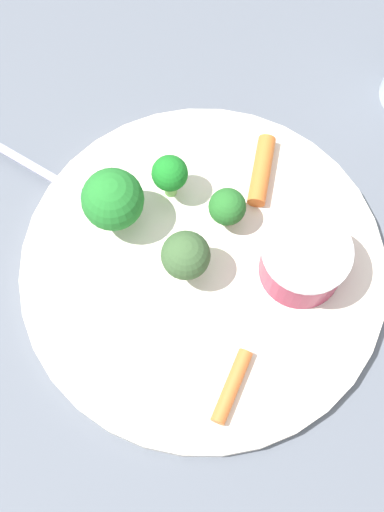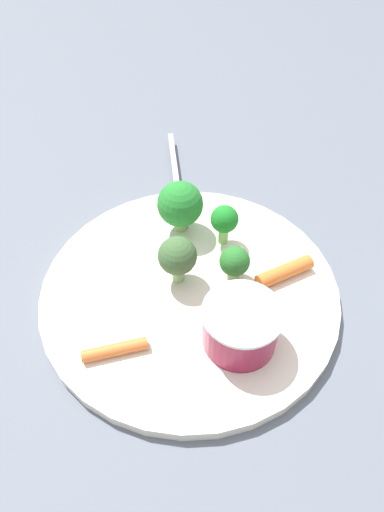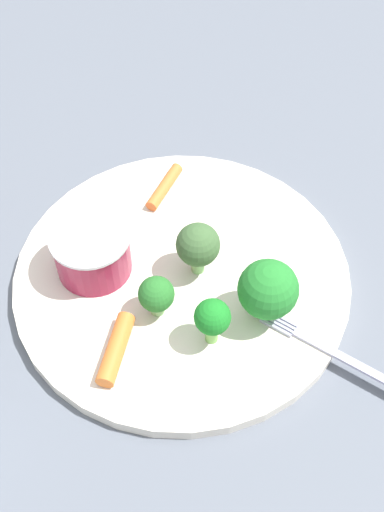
# 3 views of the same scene
# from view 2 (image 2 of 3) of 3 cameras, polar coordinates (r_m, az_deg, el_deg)

# --- Properties ---
(ground_plane) EXTENTS (2.40, 2.40, 0.00)m
(ground_plane) POSITION_cam_2_polar(r_m,az_deg,el_deg) (0.42, -0.30, -4.90)
(ground_plane) COLOR slate
(plate) EXTENTS (0.28, 0.28, 0.01)m
(plate) POSITION_cam_2_polar(r_m,az_deg,el_deg) (0.42, -0.30, -4.40)
(plate) COLOR silver
(plate) RESTS_ON ground_plane
(sauce_cup) EXTENTS (0.07, 0.07, 0.04)m
(sauce_cup) POSITION_cam_2_polar(r_m,az_deg,el_deg) (0.36, 6.43, -9.18)
(sauce_cup) COLOR maroon
(sauce_cup) RESTS_ON plate
(broccoli_floret_0) EXTENTS (0.05, 0.05, 0.06)m
(broccoli_floret_0) POSITION_cam_2_polar(r_m,az_deg,el_deg) (0.44, -1.57, 6.80)
(broccoli_floret_0) COLOR #8AAF5D
(broccoli_floret_0) RESTS_ON plate
(broccoli_floret_1) EXTENTS (0.03, 0.03, 0.04)m
(broccoli_floret_1) POSITION_cam_2_polar(r_m,az_deg,el_deg) (0.41, 5.62, -0.80)
(broccoli_floret_1) COLOR #80B06E
(broccoli_floret_1) RESTS_ON plate
(broccoli_floret_2) EXTENTS (0.04, 0.04, 0.05)m
(broccoli_floret_2) POSITION_cam_2_polar(r_m,az_deg,el_deg) (0.39, -2.25, -0.41)
(broccoli_floret_2) COLOR #81B66C
(broccoli_floret_2) RESTS_ON plate
(broccoli_floret_3) EXTENTS (0.03, 0.03, 0.05)m
(broccoli_floret_3) POSITION_cam_2_polar(r_m,az_deg,el_deg) (0.43, 4.29, 4.69)
(broccoli_floret_3) COLOR #7DBE5C
(broccoli_floret_3) RESTS_ON plate
(carrot_stick_0) EXTENTS (0.04, 0.05, 0.01)m
(carrot_stick_0) POSITION_cam_2_polar(r_m,az_deg,el_deg) (0.37, -10.09, -12.05)
(carrot_stick_0) COLOR orange
(carrot_stick_0) RESTS_ON plate
(carrot_stick_1) EXTENTS (0.04, 0.06, 0.01)m
(carrot_stick_1) POSITION_cam_2_polar(r_m,az_deg,el_deg) (0.43, 12.08, -2.04)
(carrot_stick_1) COLOR orange
(carrot_stick_1) RESTS_ON plate
(fork) EXTENTS (0.13, 0.14, 0.00)m
(fork) POSITION_cam_2_polar(r_m,az_deg,el_deg) (0.53, -2.13, 10.30)
(fork) COLOR #ADABC9
(fork) RESTS_ON plate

